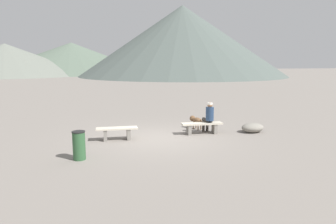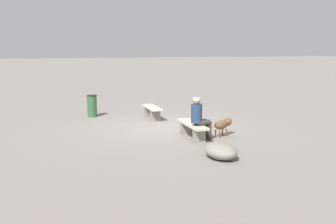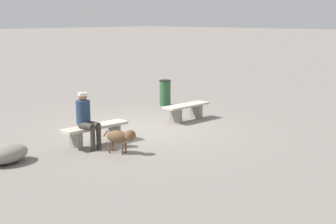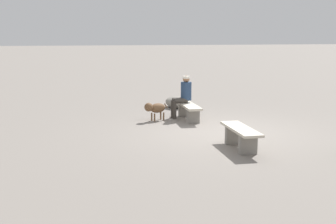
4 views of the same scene
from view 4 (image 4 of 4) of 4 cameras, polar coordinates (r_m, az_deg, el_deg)
ground at (r=10.69m, az=7.32°, el=-2.92°), size 210.00×210.00×0.06m
bench_left at (r=9.13m, az=9.86°, el=-3.04°), size 1.52×0.51×0.46m
bench_right at (r=12.15m, az=2.82°, el=0.43°), size 1.65×0.49×0.45m
seated_person at (r=12.36m, az=2.09°, el=2.48°), size 0.35×0.61×1.25m
dog at (r=11.98m, az=-1.76°, el=0.54°), size 0.45×0.74×0.54m
boulder at (r=14.24m, az=1.13°, el=1.36°), size 1.03×0.81×0.38m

